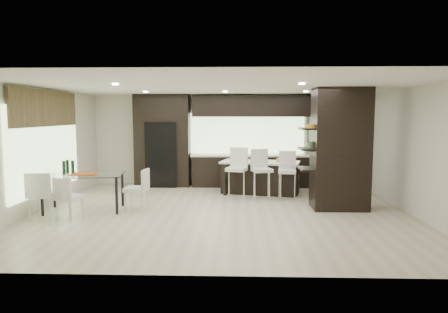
{
  "coord_description": "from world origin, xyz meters",
  "views": [
    {
      "loc": [
        0.3,
        -8.54,
        2.11
      ],
      "look_at": [
        0.0,
        0.6,
        1.15
      ],
      "focal_mm": 32.0,
      "sensor_mm": 36.0,
      "label": 1
    }
  ],
  "objects_px": {
    "stool_left": "(237,178)",
    "stool_mid": "(262,179)",
    "bench": "(274,184)",
    "chair_far": "(43,198)",
    "kitchen_island": "(260,177)",
    "floor_vase": "(320,178)",
    "chair_end": "(136,192)",
    "stool_right": "(287,180)",
    "dining_table": "(84,193)",
    "chair_near": "(70,200)"
  },
  "relations": [
    {
      "from": "kitchen_island",
      "to": "chair_near",
      "type": "distance_m",
      "value": 4.93
    },
    {
      "from": "dining_table",
      "to": "chair_end",
      "type": "bearing_deg",
      "value": -7.31
    },
    {
      "from": "stool_right",
      "to": "dining_table",
      "type": "xyz_separation_m",
      "value": [
        -4.61,
        -1.38,
        -0.08
      ]
    },
    {
      "from": "kitchen_island",
      "to": "chair_near",
      "type": "height_order",
      "value": "kitchen_island"
    },
    {
      "from": "floor_vase",
      "to": "stool_right",
      "type": "bearing_deg",
      "value": 152.08
    },
    {
      "from": "stool_right",
      "to": "chair_near",
      "type": "distance_m",
      "value": 5.09
    },
    {
      "from": "kitchen_island",
      "to": "chair_end",
      "type": "bearing_deg",
      "value": -130.12
    },
    {
      "from": "stool_right",
      "to": "chair_end",
      "type": "height_order",
      "value": "stool_right"
    },
    {
      "from": "chair_far",
      "to": "chair_near",
      "type": "bearing_deg",
      "value": -1.5
    },
    {
      "from": "kitchen_island",
      "to": "stool_left",
      "type": "xyz_separation_m",
      "value": [
        -0.63,
        -0.77,
        0.09
      ]
    },
    {
      "from": "bench",
      "to": "chair_far",
      "type": "distance_m",
      "value": 5.72
    },
    {
      "from": "stool_mid",
      "to": "chair_near",
      "type": "distance_m",
      "value": 4.52
    },
    {
      "from": "bench",
      "to": "stool_mid",
      "type": "bearing_deg",
      "value": -96.07
    },
    {
      "from": "stool_mid",
      "to": "chair_end",
      "type": "bearing_deg",
      "value": -171.32
    },
    {
      "from": "floor_vase",
      "to": "kitchen_island",
      "type": "bearing_deg",
      "value": 140.11
    },
    {
      "from": "stool_left",
      "to": "dining_table",
      "type": "bearing_deg",
      "value": -141.14
    },
    {
      "from": "stool_mid",
      "to": "chair_far",
      "type": "relative_size",
      "value": 1.11
    },
    {
      "from": "kitchen_island",
      "to": "stool_mid",
      "type": "distance_m",
      "value": 0.77
    },
    {
      "from": "bench",
      "to": "chair_near",
      "type": "distance_m",
      "value": 5.26
    },
    {
      "from": "stool_left",
      "to": "chair_far",
      "type": "relative_size",
      "value": 1.15
    },
    {
      "from": "chair_end",
      "to": "stool_right",
      "type": "bearing_deg",
      "value": -63.9
    },
    {
      "from": "stool_right",
      "to": "chair_near",
      "type": "height_order",
      "value": "stool_right"
    },
    {
      "from": "kitchen_island",
      "to": "chair_near",
      "type": "relative_size",
      "value": 2.55
    },
    {
      "from": "stool_left",
      "to": "bench",
      "type": "relative_size",
      "value": 0.8
    },
    {
      "from": "floor_vase",
      "to": "chair_end",
      "type": "distance_m",
      "value": 4.32
    },
    {
      "from": "bench",
      "to": "chair_far",
      "type": "height_order",
      "value": "chair_far"
    },
    {
      "from": "stool_left",
      "to": "stool_mid",
      "type": "xyz_separation_m",
      "value": [
        0.63,
        0.01,
        -0.02
      ]
    },
    {
      "from": "chair_near",
      "to": "stool_left",
      "type": "bearing_deg",
      "value": 50.69
    },
    {
      "from": "stool_right",
      "to": "chair_far",
      "type": "distance_m",
      "value": 5.58
    },
    {
      "from": "stool_left",
      "to": "floor_vase",
      "type": "xyz_separation_m",
      "value": [
        2.01,
        -0.38,
        0.09
      ]
    },
    {
      "from": "chair_near",
      "to": "chair_end",
      "type": "relative_size",
      "value": 0.94
    },
    {
      "from": "stool_mid",
      "to": "dining_table",
      "type": "relative_size",
      "value": 0.6
    },
    {
      "from": "floor_vase",
      "to": "chair_far",
      "type": "bearing_deg",
      "value": -163.11
    },
    {
      "from": "stool_mid",
      "to": "stool_right",
      "type": "xyz_separation_m",
      "value": [
        0.63,
        0.01,
        -0.02
      ]
    },
    {
      "from": "stool_mid",
      "to": "bench",
      "type": "bearing_deg",
      "value": 47.67
    },
    {
      "from": "dining_table",
      "to": "stool_mid",
      "type": "bearing_deg",
      "value": 11.72
    },
    {
      "from": "kitchen_island",
      "to": "bench",
      "type": "xyz_separation_m",
      "value": [
        0.38,
        0.04,
        -0.18
      ]
    },
    {
      "from": "kitchen_island",
      "to": "stool_left",
      "type": "distance_m",
      "value": 1.0
    },
    {
      "from": "stool_mid",
      "to": "chair_far",
      "type": "xyz_separation_m",
      "value": [
        -4.51,
        -2.17,
        -0.05
      ]
    },
    {
      "from": "floor_vase",
      "to": "chair_far",
      "type": "xyz_separation_m",
      "value": [
        -5.88,
        -1.79,
        -0.15
      ]
    },
    {
      "from": "stool_mid",
      "to": "floor_vase",
      "type": "xyz_separation_m",
      "value": [
        1.38,
        -0.39,
        0.1
      ]
    },
    {
      "from": "kitchen_island",
      "to": "chair_end",
      "type": "relative_size",
      "value": 2.4
    },
    {
      "from": "kitchen_island",
      "to": "stool_right",
      "type": "distance_m",
      "value": 0.99
    },
    {
      "from": "bench",
      "to": "chair_far",
      "type": "bearing_deg",
      "value": -129.61
    },
    {
      "from": "stool_left",
      "to": "stool_mid",
      "type": "height_order",
      "value": "stool_left"
    },
    {
      "from": "kitchen_island",
      "to": "floor_vase",
      "type": "xyz_separation_m",
      "value": [
        1.38,
        -1.15,
        0.18
      ]
    },
    {
      "from": "chair_end",
      "to": "bench",
      "type": "bearing_deg",
      "value": -51.47
    },
    {
      "from": "stool_left",
      "to": "stool_mid",
      "type": "distance_m",
      "value": 0.63
    },
    {
      "from": "stool_left",
      "to": "chair_end",
      "type": "bearing_deg",
      "value": -131.41
    },
    {
      "from": "stool_mid",
      "to": "chair_far",
      "type": "bearing_deg",
      "value": -171.5
    }
  ]
}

